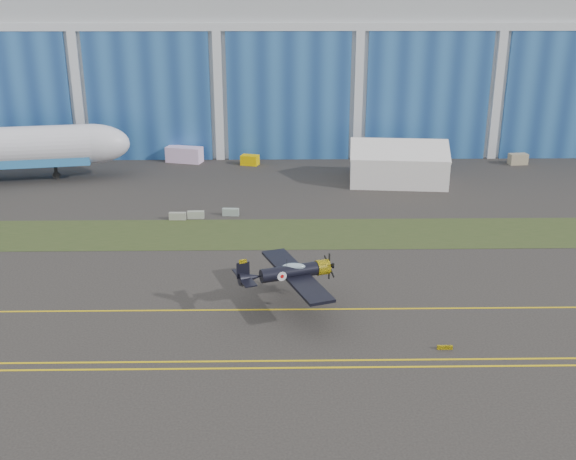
{
  "coord_description": "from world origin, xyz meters",
  "views": [
    {
      "loc": [
        9.14,
        -57.46,
        26.35
      ],
      "look_at": [
        10.17,
        4.66,
        3.84
      ],
      "focal_mm": 42.0,
      "sensor_mm": 36.0,
      "label": 1
    }
  ],
  "objects_px": {
    "warbird": "(290,272)",
    "tug": "(250,160)",
    "tent": "(398,160)",
    "shipping_container": "(184,154)"
  },
  "relations": [
    {
      "from": "tug",
      "to": "tent",
      "type": "bearing_deg",
      "value": -7.11
    },
    {
      "from": "warbird",
      "to": "tent",
      "type": "relative_size",
      "value": 1.0
    },
    {
      "from": "warbird",
      "to": "shipping_container",
      "type": "distance_m",
      "value": 54.16
    },
    {
      "from": "tent",
      "to": "warbird",
      "type": "bearing_deg",
      "value": -106.08
    },
    {
      "from": "warbird",
      "to": "tug",
      "type": "relative_size",
      "value": 5.47
    },
    {
      "from": "warbird",
      "to": "tent",
      "type": "bearing_deg",
      "value": 48.15
    },
    {
      "from": "warbird",
      "to": "tent",
      "type": "distance_m",
      "value": 42.99
    },
    {
      "from": "shipping_container",
      "to": "tug",
      "type": "bearing_deg",
      "value": 4.88
    },
    {
      "from": "warbird",
      "to": "tent",
      "type": "xyz_separation_m",
      "value": [
        16.16,
        39.84,
        -0.09
      ]
    },
    {
      "from": "shipping_container",
      "to": "tug",
      "type": "xyz_separation_m",
      "value": [
        10.48,
        -1.98,
        -0.45
      ]
    }
  ]
}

